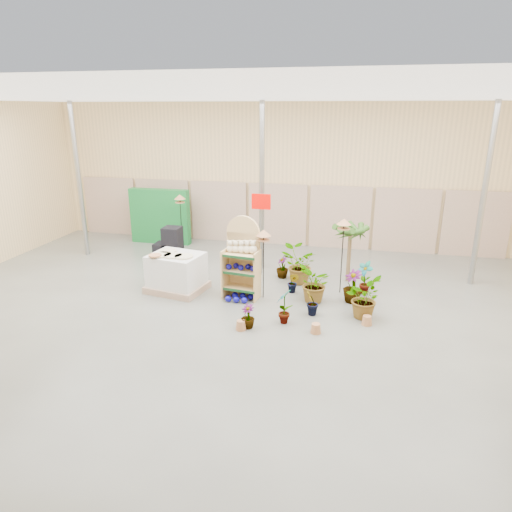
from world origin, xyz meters
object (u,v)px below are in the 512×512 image
at_px(pallet_stack, 177,273).
at_px(bird_table_front, 264,235).
at_px(display_shelf, 243,261).
at_px(potted_plant_2, 315,284).

xyz_separation_m(pallet_stack, bird_table_front, (2.16, 0.05, 1.07)).
relative_size(display_shelf, pallet_stack, 1.31).
bearing_deg(bird_table_front, pallet_stack, -178.68).
distance_m(display_shelf, pallet_stack, 1.72).
bearing_deg(potted_plant_2, pallet_stack, -179.49).
bearing_deg(display_shelf, potted_plant_2, 7.02).
bearing_deg(pallet_stack, bird_table_front, 11.63).
xyz_separation_m(pallet_stack, potted_plant_2, (3.38, 0.03, -0.01)).
height_order(display_shelf, potted_plant_2, display_shelf).
distance_m(bird_table_front, potted_plant_2, 1.63).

